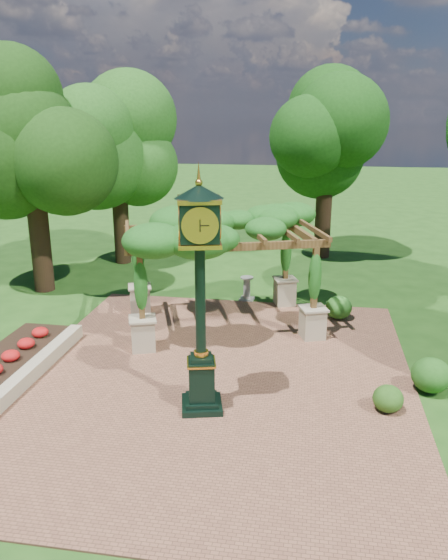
# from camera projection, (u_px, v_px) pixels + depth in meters

# --- Properties ---
(ground) EXTENTS (120.00, 120.00, 0.00)m
(ground) POSITION_uv_depth(u_px,v_px,m) (207.00, 398.00, 13.02)
(ground) COLOR #1E4714
(ground) RESTS_ON ground
(brick_plaza) EXTENTS (10.00, 12.00, 0.04)m
(brick_plaza) POSITION_uv_depth(u_px,v_px,m) (214.00, 378.00, 13.95)
(brick_plaza) COLOR brown
(brick_plaza) RESTS_ON ground
(border_wall) EXTENTS (0.35, 5.00, 0.40)m
(border_wall) POSITION_uv_depth(u_px,v_px,m) (37.00, 367.00, 14.14)
(border_wall) COLOR #C6B793
(border_wall) RESTS_ON ground
(flower_bed) EXTENTS (1.50, 5.00, 0.36)m
(flower_bed) POSITION_uv_depth(u_px,v_px,m) (5.00, 366.00, 14.29)
(flower_bed) COLOR red
(flower_bed) RESTS_ON ground
(pedestal_clock) EXTENTS (1.24, 1.24, 5.21)m
(pedestal_clock) POSITION_uv_depth(u_px,v_px,m) (200.00, 280.00, 11.63)
(pedestal_clock) COLOR black
(pedestal_clock) RESTS_ON brick_plaza
(pergola) EXTENTS (6.71, 5.35, 3.67)m
(pergola) POSITION_uv_depth(u_px,v_px,m) (221.00, 233.00, 16.59)
(pergola) COLOR tan
(pergola) RESTS_ON brick_plaza
(sundial) EXTENTS (0.54, 0.54, 0.89)m
(sundial) POSITION_uv_depth(u_px,v_px,m) (247.00, 290.00, 19.67)
(sundial) COLOR gray
(sundial) RESTS_ON ground
(shrub_front) EXTENTS (0.74, 0.74, 0.62)m
(shrub_front) POSITION_uv_depth(u_px,v_px,m) (388.00, 399.00, 12.31)
(shrub_front) COLOR #275017
(shrub_front) RESTS_ON brick_plaza
(shrub_mid) EXTENTS (1.13, 1.13, 0.85)m
(shrub_mid) POSITION_uv_depth(u_px,v_px,m) (431.00, 375.00, 13.16)
(shrub_mid) COLOR #205217
(shrub_mid) RESTS_ON brick_plaza
(shrub_back) EXTENTS (0.90, 0.90, 0.76)m
(shrub_back) POSITION_uv_depth(u_px,v_px,m) (339.00, 307.00, 17.84)
(shrub_back) COLOR #235A1A
(shrub_back) RESTS_ON brick_plaza
(tree_west_near) EXTENTS (4.61, 4.61, 8.71)m
(tree_west_near) POSITION_uv_depth(u_px,v_px,m) (29.00, 129.00, 19.22)
(tree_west_near) COLOR #362115
(tree_west_near) RESTS_ON ground
(tree_west_far) EXTENTS (4.05, 4.05, 7.49)m
(tree_west_far) POSITION_uv_depth(u_px,v_px,m) (117.00, 147.00, 23.31)
(tree_west_far) COLOR #322213
(tree_west_far) RESTS_ON ground
(tree_north) EXTENTS (3.79, 3.79, 8.49)m
(tree_north) POSITION_uv_depth(u_px,v_px,m) (328.00, 130.00, 24.10)
(tree_north) COLOR #311E13
(tree_north) RESTS_ON ground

